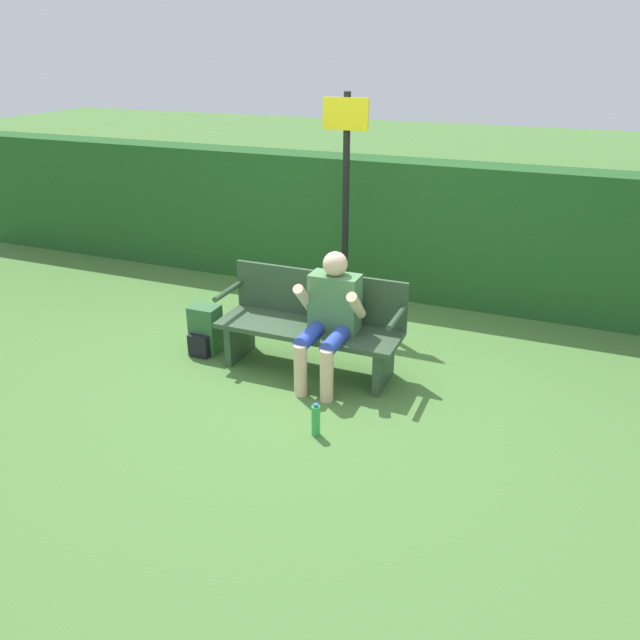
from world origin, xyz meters
TOP-DOWN VIEW (x-y plane):
  - ground_plane at (0.00, 0.00)m, footprint 40.00×40.00m
  - hedge_back at (0.00, 2.16)m, footprint 12.00×0.47m
  - park_bench at (0.00, 0.07)m, footprint 1.63×0.52m
  - person_seated at (0.22, -0.06)m, footprint 0.56×0.64m
  - backpack at (-1.05, -0.03)m, footprint 0.27×0.28m
  - water_bottle at (0.45, -0.92)m, footprint 0.07×0.07m
  - signpost at (-0.19, 1.40)m, footprint 0.47×0.09m

SIDE VIEW (x-z plane):
  - ground_plane at x=0.00m, z-range 0.00..0.00m
  - water_bottle at x=0.45m, z-range -0.01..0.26m
  - backpack at x=-1.05m, z-range -0.01..0.45m
  - park_bench at x=0.00m, z-range 0.00..0.86m
  - person_seated at x=0.22m, z-range 0.06..1.18m
  - hedge_back at x=0.00m, z-range 0.00..1.54m
  - signpost at x=-0.19m, z-range 0.22..2.50m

